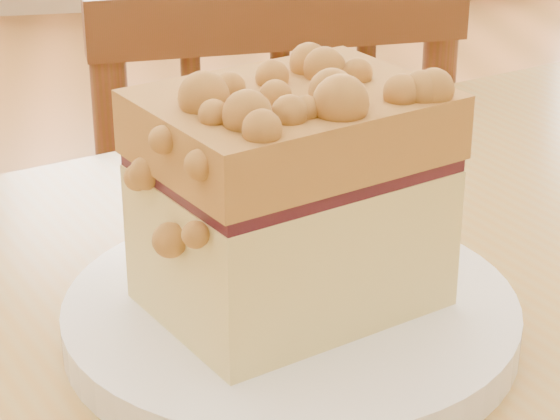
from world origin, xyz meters
name	(u,v)px	position (x,y,z in m)	size (l,w,h in m)	color
cafe_chair_main	(252,316)	(0.03, 0.88, 0.42)	(0.39, 0.39, 0.83)	#5B2D19
plate	(291,317)	(-0.04, 0.29, 0.76)	(0.22, 0.22, 0.02)	white
cake_slice	(291,187)	(-0.03, 0.29, 0.83)	(0.16, 0.14, 0.12)	#FFE190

